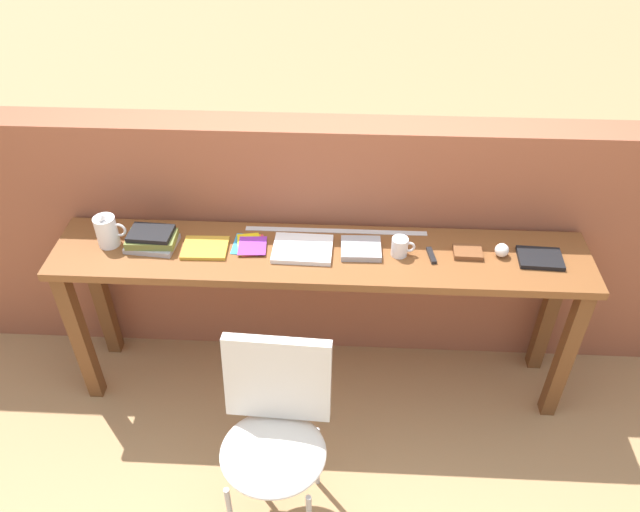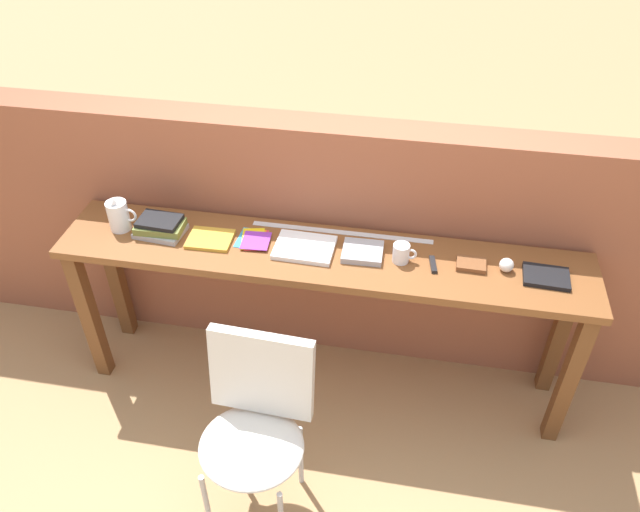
% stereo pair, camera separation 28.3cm
% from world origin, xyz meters
% --- Properties ---
extents(ground_plane, '(40.00, 40.00, 0.00)m').
position_xyz_m(ground_plane, '(0.00, 0.00, 0.00)').
color(ground_plane, tan).
extents(brick_wall_back, '(6.00, 0.20, 1.37)m').
position_xyz_m(brick_wall_back, '(0.00, 0.64, 0.68)').
color(brick_wall_back, '#935138').
rests_on(brick_wall_back, ground).
extents(sideboard, '(2.50, 0.44, 0.88)m').
position_xyz_m(sideboard, '(0.00, 0.30, 0.74)').
color(sideboard, brown).
rests_on(sideboard, ground).
extents(chair_white_moulded, '(0.46, 0.47, 0.89)m').
position_xyz_m(chair_white_moulded, '(-0.15, -0.42, 0.53)').
color(chair_white_moulded, silver).
rests_on(chair_white_moulded, ground).
extents(pitcher_white, '(0.14, 0.10, 0.18)m').
position_xyz_m(pitcher_white, '(-0.99, 0.31, 0.96)').
color(pitcher_white, white).
rests_on(pitcher_white, sideboard).
extents(book_stack_leftmost, '(0.24, 0.18, 0.08)m').
position_xyz_m(book_stack_leftmost, '(-0.79, 0.31, 0.92)').
color(book_stack_leftmost, '#9E9EA3').
rests_on(book_stack_leftmost, sideboard).
extents(magazine_cycling, '(0.21, 0.17, 0.02)m').
position_xyz_m(magazine_cycling, '(-0.54, 0.30, 0.89)').
color(magazine_cycling, gold).
rests_on(magazine_cycling, sideboard).
extents(pamphlet_pile_colourful, '(0.17, 0.18, 0.01)m').
position_xyz_m(pamphlet_pile_colourful, '(-0.33, 0.33, 0.89)').
color(pamphlet_pile_colourful, '#3399D8').
rests_on(pamphlet_pile_colourful, sideboard).
extents(book_open_centre, '(0.28, 0.22, 0.02)m').
position_xyz_m(book_open_centre, '(-0.08, 0.31, 0.89)').
color(book_open_centre, white).
rests_on(book_open_centre, sideboard).
extents(book_grey_hardcover, '(0.19, 0.17, 0.03)m').
position_xyz_m(book_grey_hardcover, '(0.19, 0.32, 0.89)').
color(book_grey_hardcover, '#9E9EA3').
rests_on(book_grey_hardcover, sideboard).
extents(mug, '(0.11, 0.08, 0.09)m').
position_xyz_m(mug, '(0.36, 0.31, 0.92)').
color(mug, white).
rests_on(mug, sideboard).
extents(multitool_folded, '(0.04, 0.11, 0.02)m').
position_xyz_m(multitool_folded, '(0.51, 0.29, 0.89)').
color(multitool_folded, black).
rests_on(multitool_folded, sideboard).
extents(leather_journal_brown, '(0.13, 0.10, 0.02)m').
position_xyz_m(leather_journal_brown, '(0.68, 0.32, 0.89)').
color(leather_journal_brown, brown).
rests_on(leather_journal_brown, sideboard).
extents(sports_ball_small, '(0.06, 0.06, 0.06)m').
position_xyz_m(sports_ball_small, '(0.83, 0.32, 0.91)').
color(sports_ball_small, silver).
rests_on(sports_ball_small, sideboard).
extents(book_repair_rightmost, '(0.20, 0.16, 0.02)m').
position_xyz_m(book_repair_rightmost, '(1.00, 0.30, 0.89)').
color(book_repair_rightmost, black).
rests_on(book_repair_rightmost, sideboard).
extents(ruler_metal_back_edge, '(0.88, 0.03, 0.00)m').
position_xyz_m(ruler_metal_back_edge, '(0.07, 0.47, 0.88)').
color(ruler_metal_back_edge, silver).
rests_on(ruler_metal_back_edge, sideboard).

